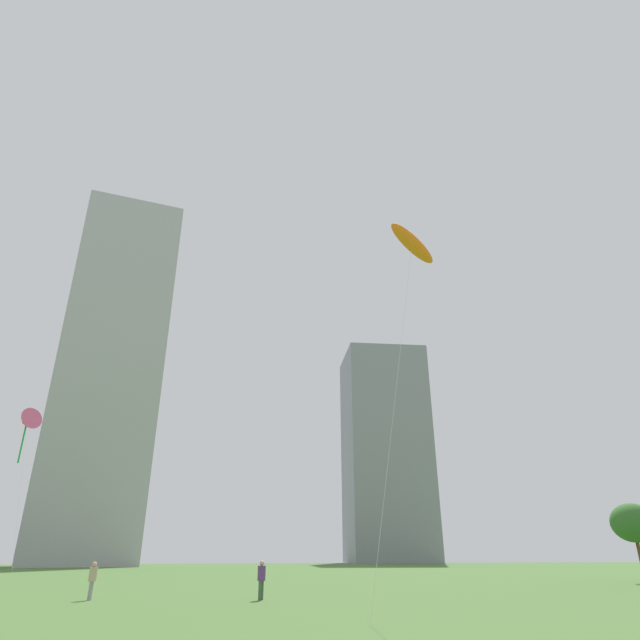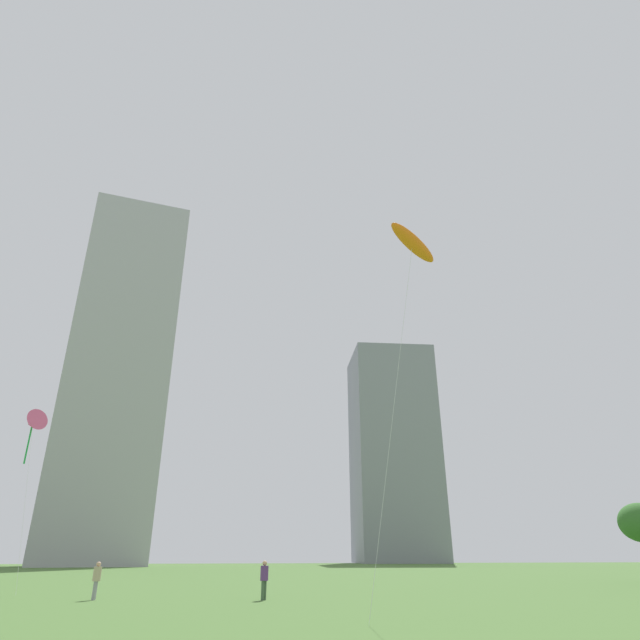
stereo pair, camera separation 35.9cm
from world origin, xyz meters
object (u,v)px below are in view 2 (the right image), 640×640
person_standing_2 (97,578)px  kite_flying_4 (33,422)px  person_standing_1 (264,577)px  distant_highrise_0 (120,372)px  distant_highrise_1 (393,452)px  kite_flying_2 (413,243)px

person_standing_2 → kite_flying_4: 13.12m
person_standing_1 → distant_highrise_0: size_ratio=0.02×
distant_highrise_1 → person_standing_2: bearing=-109.5°
person_standing_1 → kite_flying_2: size_ratio=0.11×
kite_flying_4 → distant_highrise_1: size_ratio=0.19×
kite_flying_4 → kite_flying_2: bearing=-40.4°
person_standing_2 → distant_highrise_0: bearing=-164.1°
person_standing_1 → person_standing_2: 8.39m
person_standing_1 → person_standing_2: person_standing_1 is taller
distant_highrise_0 → distant_highrise_1: (71.67, 28.11, -10.11)m
kite_flying_2 → distant_highrise_0: size_ratio=0.22×
person_standing_1 → kite_flying_4: size_ratio=0.16×
person_standing_1 → kite_flying_4: bearing=99.2°
person_standing_1 → distant_highrise_0: (-24.66, 88.81, 37.77)m
person_standing_2 → kite_flying_4: kite_flying_4 is taller
kite_flying_2 → distant_highrise_0: distant_highrise_0 is taller
person_standing_2 → kite_flying_2: (13.82, -10.59, 14.71)m
distant_highrise_0 → kite_flying_4: bearing=-92.0°
person_standing_2 → distant_highrise_0: 96.39m
distant_highrise_0 → distant_highrise_1: bearing=12.4°
kite_flying_4 → distant_highrise_1: (61.85, 108.46, 18.63)m
kite_flying_4 → distant_highrise_0: (-9.81, 80.35, 28.74)m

